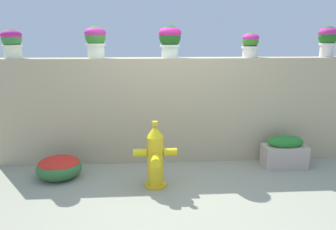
# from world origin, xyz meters

# --- Properties ---
(ground_plane) EXTENTS (24.00, 24.00, 0.00)m
(ground_plane) POSITION_xyz_m (0.00, 0.00, 0.00)
(ground_plane) COLOR gray
(stone_wall) EXTENTS (5.22, 0.31, 1.56)m
(stone_wall) POSITION_xyz_m (0.00, 1.30, 0.78)
(stone_wall) COLOR tan
(stone_wall) RESTS_ON ground
(potted_plant_0) EXTENTS (0.28, 0.28, 0.41)m
(potted_plant_0) POSITION_xyz_m (-2.27, 1.31, 1.80)
(potted_plant_0) COLOR beige
(potted_plant_0) RESTS_ON stone_wall
(potted_plant_1) EXTENTS (0.31, 0.31, 0.45)m
(potted_plant_1) POSITION_xyz_m (-1.11, 1.30, 1.83)
(potted_plant_1) COLOR silver
(potted_plant_1) RESTS_ON stone_wall
(potted_plant_2) EXTENTS (0.33, 0.33, 0.46)m
(potted_plant_2) POSITION_xyz_m (-0.05, 1.32, 1.84)
(potted_plant_2) COLOR silver
(potted_plant_2) RESTS_ON stone_wall
(potted_plant_3) EXTENTS (0.25, 0.25, 0.36)m
(potted_plant_3) POSITION_xyz_m (1.14, 1.31, 1.77)
(potted_plant_3) COLOR silver
(potted_plant_3) RESTS_ON stone_wall
(potted_plant_4) EXTENTS (0.30, 0.30, 0.45)m
(potted_plant_4) POSITION_xyz_m (2.32, 1.33, 1.85)
(potted_plant_4) COLOR silver
(potted_plant_4) RESTS_ON stone_wall
(fire_hydrant) EXTENTS (0.55, 0.43, 0.86)m
(fire_hydrant) POSITION_xyz_m (-0.30, 0.34, 0.40)
(fire_hydrant) COLOR gold
(fire_hydrant) RESTS_ON ground
(flower_bush_left) EXTENTS (0.60, 0.54, 0.31)m
(flower_bush_left) POSITION_xyz_m (-1.59, 0.67, 0.16)
(flower_bush_left) COLOR #306632
(flower_bush_left) RESTS_ON ground
(planter_box) EXTENTS (0.62, 0.31, 0.48)m
(planter_box) POSITION_xyz_m (1.60, 0.86, 0.23)
(planter_box) COLOR #B19E90
(planter_box) RESTS_ON ground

